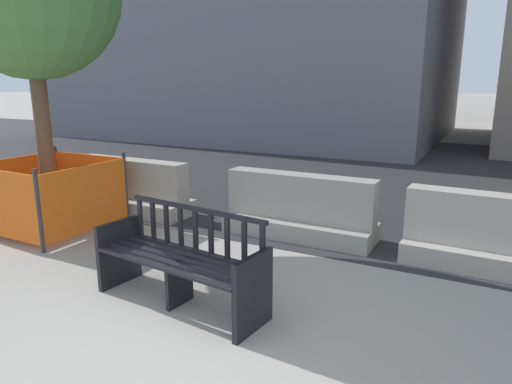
% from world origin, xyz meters
% --- Properties ---
extents(ground_plane, '(200.00, 200.00, 0.00)m').
position_xyz_m(ground_plane, '(0.00, 0.00, 0.00)').
color(ground_plane, gray).
extents(street_asphalt, '(120.00, 12.00, 0.01)m').
position_xyz_m(street_asphalt, '(0.00, 8.70, 0.00)').
color(street_asphalt, '#28282B').
rests_on(street_asphalt, ground).
extents(street_bench, '(1.74, 0.71, 0.88)m').
position_xyz_m(street_bench, '(-0.50, 1.00, 0.40)').
color(street_bench, black).
rests_on(street_bench, ground).
extents(jersey_barrier_centre, '(2.00, 0.68, 0.84)m').
position_xyz_m(jersey_barrier_centre, '(-0.28, 3.28, 0.34)').
color(jersey_barrier_centre, gray).
rests_on(jersey_barrier_centre, ground).
extents(jersey_barrier_left, '(2.00, 0.69, 0.84)m').
position_xyz_m(jersey_barrier_left, '(-3.07, 3.17, 0.34)').
color(jersey_barrier_left, '#9E998E').
rests_on(jersey_barrier_left, ground).
extents(jersey_barrier_right, '(2.02, 0.75, 0.84)m').
position_xyz_m(jersey_barrier_right, '(2.09, 3.22, 0.34)').
color(jersey_barrier_right, '#9E998E').
rests_on(jersey_barrier_right, ground).
extents(construction_fence, '(1.49, 1.49, 1.03)m').
position_xyz_m(construction_fence, '(-3.48, 2.00, 0.51)').
color(construction_fence, '#2D2D33').
rests_on(construction_fence, ground).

